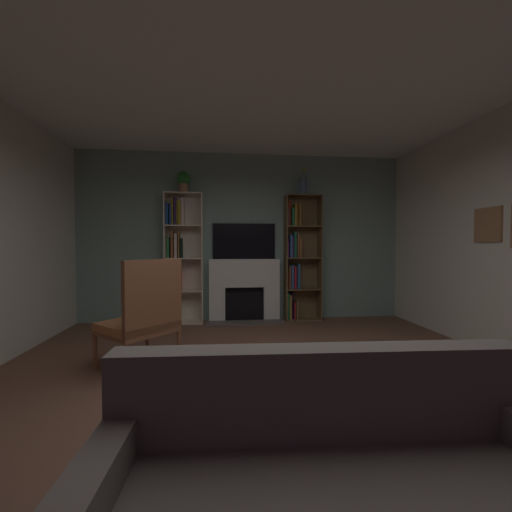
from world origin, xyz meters
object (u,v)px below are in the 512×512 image
at_px(bookshelf_left, 180,258).
at_px(fireplace, 244,289).
at_px(potted_plant, 184,181).
at_px(vase_with_flowers, 303,186).
at_px(armchair, 143,317).
at_px(bookshelf_right, 298,259).
at_px(tv, 244,241).

bearing_deg(bookshelf_left, fireplace, 0.71).
height_order(fireplace, potted_plant, potted_plant).
bearing_deg(vase_with_flowers, armchair, -136.60).
relative_size(bookshelf_right, armchair, 1.87).
height_order(tv, vase_with_flowers, vase_with_flowers).
distance_m(bookshelf_left, potted_plant, 1.29).
height_order(bookshelf_left, bookshelf_right, same).
relative_size(potted_plant, vase_with_flowers, 0.75).
height_order(bookshelf_right, vase_with_flowers, vase_with_flowers).
relative_size(fireplace, armchair, 1.12).
xyz_separation_m(fireplace, vase_with_flowers, (1.02, -0.05, 1.78)).
relative_size(bookshelf_left, potted_plant, 6.07).
distance_m(tv, vase_with_flowers, 1.40).
xyz_separation_m(bookshelf_right, potted_plant, (-1.96, -0.04, 1.31)).
xyz_separation_m(fireplace, armchair, (-1.23, -2.18, 0.00)).
bearing_deg(vase_with_flowers, fireplace, 177.34).
bearing_deg(bookshelf_right, fireplace, 179.64).
bearing_deg(fireplace, armchair, -119.54).
relative_size(fireplace, bookshelf_left, 0.60).
relative_size(tv, bookshelf_right, 0.50).
distance_m(bookshelf_right, armchair, 3.11).
bearing_deg(vase_with_flowers, potted_plant, -180.00).
bearing_deg(fireplace, potted_plant, -177.33).
distance_m(bookshelf_right, vase_with_flowers, 1.27).
xyz_separation_m(tv, potted_plant, (-1.02, -0.12, 1.00)).
bearing_deg(bookshelf_left, potted_plant, -23.42).
xyz_separation_m(vase_with_flowers, armchair, (-2.25, -2.13, -1.78)).
bearing_deg(tv, fireplace, -90.00).
height_order(vase_with_flowers, armchair, vase_with_flowers).
xyz_separation_m(tv, armchair, (-1.23, -2.25, -0.82)).
distance_m(bookshelf_left, vase_with_flowers, 2.45).
distance_m(potted_plant, vase_with_flowers, 2.04).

